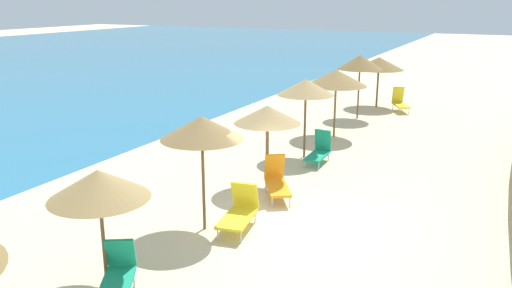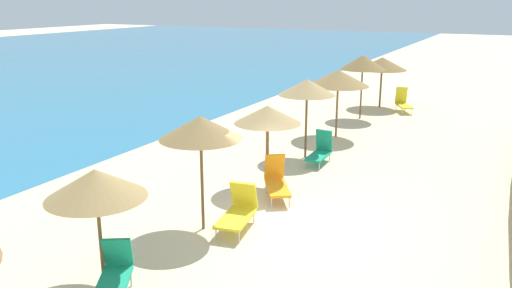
% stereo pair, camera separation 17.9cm
% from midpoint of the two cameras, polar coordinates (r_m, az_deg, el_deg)
% --- Properties ---
extents(ground_plane, '(160.00, 160.00, 0.00)m').
position_cam_midpoint_polar(ground_plane, '(13.47, 3.69, -8.70)').
color(ground_plane, beige).
extents(beach_umbrella_3, '(1.93, 1.93, 2.47)m').
position_cam_midpoint_polar(beach_umbrella_3, '(10.28, -16.67, -4.20)').
color(beach_umbrella_3, brown).
rests_on(beach_umbrella_3, ground_plane).
extents(beach_umbrella_4, '(1.99, 1.99, 2.88)m').
position_cam_midpoint_polar(beach_umbrella_4, '(12.38, -5.69, 1.77)').
color(beach_umbrella_4, brown).
rests_on(beach_umbrella_4, ground_plane).
extents(beach_umbrella_5, '(1.98, 1.98, 2.54)m').
position_cam_midpoint_polar(beach_umbrella_5, '(15.26, 1.60, 3.21)').
color(beach_umbrella_5, brown).
rests_on(beach_umbrella_5, ground_plane).
extents(beach_umbrella_6, '(2.01, 2.01, 2.84)m').
position_cam_midpoint_polar(beach_umbrella_6, '(18.37, 5.89, 6.19)').
color(beach_umbrella_6, brown).
rests_on(beach_umbrella_6, ground_plane).
extents(beach_umbrella_7, '(2.51, 2.51, 2.79)m').
position_cam_midpoint_polar(beach_umbrella_7, '(21.44, 9.23, 7.16)').
color(beach_umbrella_7, brown).
rests_on(beach_umbrella_7, ground_plane).
extents(beach_umbrella_8, '(2.12, 2.12, 3.02)m').
position_cam_midpoint_polar(beach_umbrella_8, '(25.07, 11.82, 8.74)').
color(beach_umbrella_8, brown).
rests_on(beach_umbrella_8, ground_plane).
extents(beach_umbrella_9, '(2.56, 2.56, 2.62)m').
position_cam_midpoint_polar(beach_umbrella_9, '(28.06, 13.83, 8.54)').
color(beach_umbrella_9, brown).
rests_on(beach_umbrella_9, ground_plane).
extents(lounge_chair_0, '(1.59, 0.93, 1.09)m').
position_cam_midpoint_polar(lounge_chair_0, '(13.03, -1.56, -7.33)').
color(lounge_chair_0, yellow).
rests_on(lounge_chair_0, ground_plane).
extents(lounge_chair_1, '(1.51, 1.16, 1.19)m').
position_cam_midpoint_polar(lounge_chair_1, '(27.53, 15.98, 4.43)').
color(lounge_chair_1, yellow).
rests_on(lounge_chair_1, ground_plane).
extents(lounge_chair_2, '(1.74, 1.35, 1.06)m').
position_cam_midpoint_polar(lounge_chair_2, '(10.46, -14.90, -14.02)').
color(lounge_chair_2, '#199972').
rests_on(lounge_chair_2, ground_plane).
extents(lounge_chair_3, '(1.40, 0.63, 1.10)m').
position_cam_midpoint_polar(lounge_chair_3, '(18.27, 7.31, -0.76)').
color(lounge_chair_3, '#199972').
rests_on(lounge_chair_3, ground_plane).
extents(lounge_chair_4, '(1.61, 1.33, 1.19)m').
position_cam_midpoint_polar(lounge_chair_4, '(15.02, 2.59, -4.04)').
color(lounge_chair_4, orange).
rests_on(lounge_chair_4, ground_plane).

